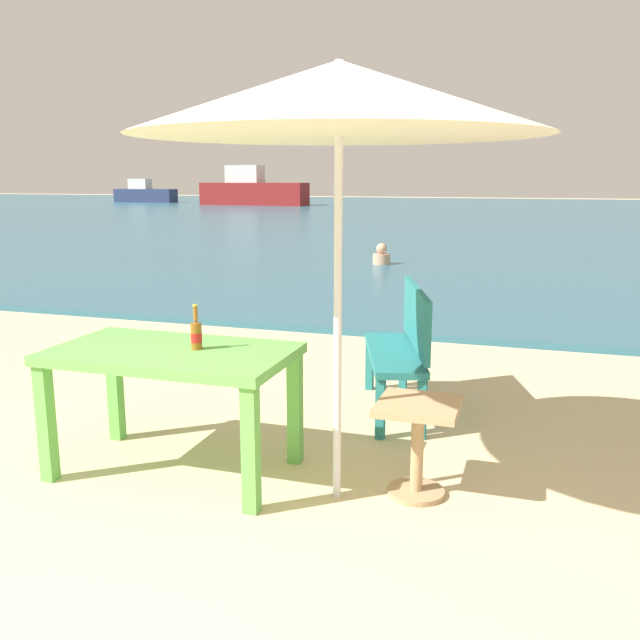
{
  "coord_description": "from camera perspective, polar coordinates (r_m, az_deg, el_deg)",
  "views": [
    {
      "loc": [
        1.31,
        -2.17,
        1.74
      ],
      "look_at": [
        -0.34,
        3.0,
        0.6
      ],
      "focal_mm": 38.27,
      "sensor_mm": 36.0,
      "label": 1
    }
  ],
  "objects": [
    {
      "name": "beer_bottle_amber",
      "position": [
        4.01,
        -10.31,
        -1.12
      ],
      "size": [
        0.07,
        0.07,
        0.26
      ],
      "color": "brown",
      "rests_on": "picnic_table_green"
    },
    {
      "name": "ground_plane",
      "position": [
        3.08,
        -11.99,
        -22.86
      ],
      "size": [
        120.0,
        120.0,
        0.0
      ],
      "primitive_type": "plane",
      "color": "beige"
    },
    {
      "name": "side_table_wood",
      "position": [
        3.83,
        8.16,
        -9.48
      ],
      "size": [
        0.44,
        0.44,
        0.54
      ],
      "color": "tan",
      "rests_on": "ground_plane"
    },
    {
      "name": "picnic_table_green",
      "position": [
        4.09,
        -12.25,
        -3.86
      ],
      "size": [
        1.4,
        0.8,
        0.76
      ],
      "color": "#60B24C",
      "rests_on": "ground_plane"
    },
    {
      "name": "sea_water",
      "position": [
        32.24,
        15.57,
        8.4
      ],
      "size": [
        120.0,
        50.0,
        0.08
      ],
      "primitive_type": "cube",
      "color": "#2D6075",
      "rests_on": "ground_plane"
    },
    {
      "name": "bench_teal_center",
      "position": [
        5.1,
        6.98,
        -1.83
      ],
      "size": [
        0.7,
        1.25,
        0.95
      ],
      "color": "#237275",
      "rests_on": "ground_plane"
    },
    {
      "name": "boat_cargo_ship",
      "position": [
        42.45,
        -5.64,
        10.7
      ],
      "size": [
        6.53,
        1.78,
        2.38
      ],
      "color": "maroon",
      "rests_on": "sea_water"
    },
    {
      "name": "patio_umbrella",
      "position": [
        3.53,
        1.59,
        18.0
      ],
      "size": [
        2.1,
        2.1,
        2.3
      ],
      "color": "silver",
      "rests_on": "ground_plane"
    },
    {
      "name": "boat_ferry",
      "position": [
        48.7,
        -14.45,
        10.19
      ],
      "size": [
        4.29,
        1.17,
        1.56
      ],
      "color": "navy",
      "rests_on": "sea_water"
    },
    {
      "name": "swimmer_person",
      "position": [
        13.36,
        5.17,
        5.35
      ],
      "size": [
        0.34,
        0.34,
        0.41
      ],
      "color": "tan",
      "rests_on": "sea_water"
    }
  ]
}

